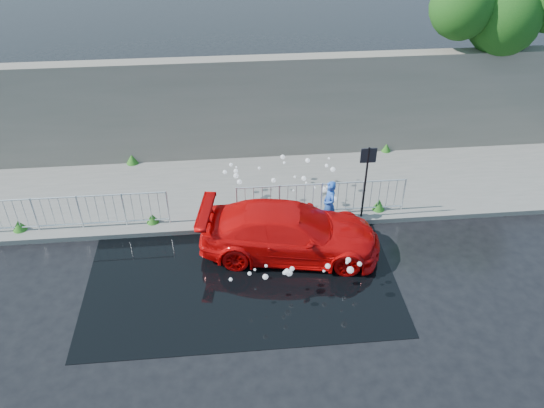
{
  "coord_description": "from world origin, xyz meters",
  "views": [
    {
      "loc": [
        0.33,
        -9.35,
        9.63
      ],
      "look_at": [
        1.48,
        2.79,
        1.0
      ],
      "focal_mm": 35.0,
      "sensor_mm": 36.0,
      "label": 1
    }
  ],
  "objects": [
    {
      "name": "pavement",
      "position": [
        0.0,
        5.0,
        0.07
      ],
      "size": [
        30.0,
        4.0,
        0.15
      ],
      "primitive_type": "cube",
      "color": "#5D5D59",
      "rests_on": "ground"
    },
    {
      "name": "person",
      "position": [
        3.17,
        3.0,
        0.74
      ],
      "size": [
        0.45,
        0.6,
        1.48
      ],
      "primitive_type": "imported",
      "rotation": [
        0.0,
        0.0,
        -1.38
      ],
      "color": "blue",
      "rests_on": "ground"
    },
    {
      "name": "railing_left",
      "position": [
        -4.0,
        3.35,
        0.74
      ],
      "size": [
        5.05,
        0.05,
        1.1
      ],
      "color": "silver",
      "rests_on": "pavement"
    },
    {
      "name": "tree",
      "position": [
        9.57,
        7.42,
        4.84
      ],
      "size": [
        5.1,
        2.4,
        6.28
      ],
      "color": "#332114",
      "rests_on": "ground"
    },
    {
      "name": "retaining_wall",
      "position": [
        0.0,
        7.2,
        1.9
      ],
      "size": [
        30.0,
        0.6,
        3.5
      ],
      "primitive_type": "cube",
      "color": "#676257",
      "rests_on": "pavement"
    },
    {
      "name": "puddle",
      "position": [
        0.5,
        1.0,
        0.01
      ],
      "size": [
        8.0,
        5.0,
        0.01
      ],
      "primitive_type": "cube",
      "color": "black",
      "rests_on": "ground"
    },
    {
      "name": "railing_right",
      "position": [
        3.0,
        3.35,
        0.74
      ],
      "size": [
        5.05,
        0.05,
        1.1
      ],
      "color": "silver",
      "rests_on": "pavement"
    },
    {
      "name": "ground",
      "position": [
        0.0,
        0.0,
        0.0
      ],
      "size": [
        90.0,
        90.0,
        0.0
      ],
      "primitive_type": "plane",
      "color": "black",
      "rests_on": "ground"
    },
    {
      "name": "weeds",
      "position": [
        0.07,
        4.42,
        0.32
      ],
      "size": [
        12.17,
        3.93,
        0.43
      ],
      "color": "#1E5516",
      "rests_on": "pavement"
    },
    {
      "name": "sign_post",
      "position": [
        4.2,
        3.1,
        1.72
      ],
      "size": [
        0.45,
        0.06,
        2.5
      ],
      "color": "black",
      "rests_on": "ground"
    },
    {
      "name": "red_car",
      "position": [
        1.88,
        1.86,
        0.71
      ],
      "size": [
        5.15,
        2.77,
        1.42
      ],
      "primitive_type": "imported",
      "rotation": [
        0.0,
        0.0,
        1.41
      ],
      "color": "red",
      "rests_on": "ground"
    },
    {
      "name": "water_spray",
      "position": [
        2.06,
        2.92,
        0.79
      ],
      "size": [
        3.55,
        5.64,
        0.9
      ],
      "color": "white",
      "rests_on": "ground"
    },
    {
      "name": "curb",
      "position": [
        0.0,
        3.0,
        0.08
      ],
      "size": [
        30.0,
        0.25,
        0.16
      ],
      "primitive_type": "cube",
      "color": "#5D5D59",
      "rests_on": "ground"
    }
  ]
}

